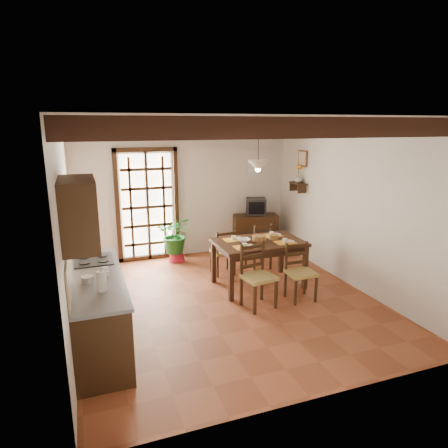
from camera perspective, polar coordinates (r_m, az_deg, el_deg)
name	(u,v)px	position (r m, az deg, el deg)	size (l,w,h in m)	color
ground_plane	(227,300)	(6.45, 0.38, -10.85)	(5.00, 5.00, 0.00)	brown
room_shell	(227,187)	(5.92, 0.41, 5.29)	(4.52, 5.02, 2.81)	silver
ceiling_beams	(227,126)	(5.85, 0.43, 13.78)	(4.50, 4.34, 0.20)	black
french_door	(147,203)	(8.18, -10.89, 2.94)	(1.26, 0.11, 2.32)	white
kitchen_counter	(98,308)	(5.38, -17.56, -11.32)	(0.64, 2.25, 1.38)	black
upper_cabinet	(79,213)	(4.28, -20.05, 1.45)	(0.35, 0.80, 0.70)	black
range_hood	(81,202)	(5.53, -19.78, 2.96)	(0.38, 0.60, 0.54)	white
counter_items	(95,269)	(5.28, -17.99, -6.13)	(0.50, 1.43, 0.25)	black
dining_table	(259,247)	(6.81, 5.00, -3.27)	(1.49, 0.98, 0.80)	#311B10
chair_near_left	(258,288)	(6.16, 4.88, -9.07)	(0.52, 0.51, 0.98)	#AD9249
chair_near_right	(300,282)	(6.50, 10.81, -8.19)	(0.42, 0.40, 0.91)	#AD9249
chair_far_left	(223,260)	(7.46, -0.16, -5.10)	(0.42, 0.40, 0.86)	#AD9249
chair_far_right	(258,254)	(7.73, 4.95, -4.32)	(0.46, 0.44, 0.91)	#AD9249
table_setting	(259,237)	(6.76, 5.03, -1.82)	(1.07, 0.71, 0.10)	#F7A227
table_bowl	(244,240)	(6.71, 2.81, -2.34)	(0.22, 0.22, 0.05)	white
sideboard	(255,233)	(8.79, 4.51, -1.25)	(0.95, 0.43, 0.80)	black
crt_tv	(256,206)	(8.65, 4.60, 2.53)	(0.52, 0.50, 0.35)	black
fuse_box	(252,170)	(8.77, 4.01, 7.70)	(0.25, 0.03, 0.32)	white
plant_pot	(177,256)	(8.21, -6.79, -4.56)	(0.33, 0.33, 0.20)	maroon
potted_plant	(176,234)	(8.07, -6.89, -1.47)	(1.80, 1.54, 2.00)	#144C19
wall_shelf	(298,185)	(8.31, 10.51, 5.48)	(0.20, 0.42, 0.20)	black
shelf_vase	(298,178)	(8.29, 10.55, 6.43)	(0.15, 0.15, 0.15)	#B2BFB2
shelf_flowers	(299,168)	(8.27, 10.62, 7.86)	(0.14, 0.14, 0.36)	#F7A227
framed_picture	(303,158)	(8.29, 11.18, 9.19)	(0.03, 0.32, 0.32)	brown
pendant_lamp	(258,165)	(6.62, 4.89, 8.47)	(0.36, 0.36, 0.84)	black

